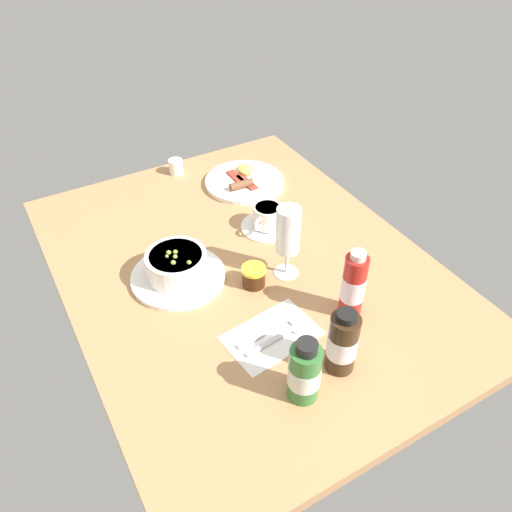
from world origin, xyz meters
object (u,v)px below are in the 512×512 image
at_px(coffee_cup, 267,219).
at_px(sauce_bottle_red, 353,286).
at_px(wine_glass, 288,233).
at_px(jam_jar, 254,276).
at_px(breakfast_plate, 244,181).
at_px(porridge_bowl, 177,267).
at_px(creamer_jug, 176,167).
at_px(cutlery_setting, 274,334).
at_px(sauce_bottle_green, 304,372).
at_px(sauce_bottle_brown, 343,343).

distance_m(coffee_cup, sauce_bottle_red, 0.36).
xyz_separation_m(wine_glass, jam_jar, (-0.00, -0.09, -0.09)).
bearing_deg(breakfast_plate, sauce_bottle_red, -5.43).
distance_m(porridge_bowl, jam_jar, 0.18).
xyz_separation_m(porridge_bowl, creamer_jug, (-0.45, 0.19, -0.01)).
relative_size(cutlery_setting, jam_jar, 3.62).
bearing_deg(creamer_jug, sauce_bottle_green, -7.27).
height_order(coffee_cup, wine_glass, wine_glass).
distance_m(creamer_jug, wine_glass, 0.57).
bearing_deg(creamer_jug, jam_jar, -4.22).
bearing_deg(breakfast_plate, jam_jar, -26.03).
height_order(cutlery_setting, wine_glass, wine_glass).
xyz_separation_m(coffee_cup, creamer_jug, (-0.38, -0.10, -0.01)).
bearing_deg(sauce_bottle_red, sauce_bottle_brown, -45.33).
relative_size(cutlery_setting, sauce_bottle_red, 1.22).
bearing_deg(porridge_bowl, coffee_cup, 103.49).
relative_size(creamer_jug, wine_glass, 0.28).
relative_size(sauce_bottle_red, sauce_bottle_green, 1.18).
distance_m(cutlery_setting, sauce_bottle_green, 0.17).
height_order(creamer_jug, wine_glass, wine_glass).
xyz_separation_m(coffee_cup, sauce_bottle_brown, (0.47, -0.11, 0.04)).
distance_m(sauce_bottle_brown, sauce_bottle_red, 0.15).
relative_size(creamer_jug, breakfast_plate, 0.22).
bearing_deg(porridge_bowl, sauce_bottle_green, 10.47).
distance_m(porridge_bowl, breakfast_plate, 0.45).
xyz_separation_m(wine_glass, breakfast_plate, (-0.40, 0.11, -0.11)).
xyz_separation_m(sauce_bottle_green, breakfast_plate, (-0.70, 0.26, -0.06)).
bearing_deg(sauce_bottle_green, breakfast_plate, 159.55).
xyz_separation_m(wine_glass, sauce_bottle_brown, (0.29, -0.06, -0.05)).
bearing_deg(coffee_cup, jam_jar, -38.88).
xyz_separation_m(porridge_bowl, coffee_cup, (-0.07, 0.29, -0.01)).
height_order(cutlery_setting, sauce_bottle_green, sauce_bottle_green).
distance_m(sauce_bottle_brown, sauce_bottle_green, 0.10).
xyz_separation_m(wine_glass, sauce_bottle_red, (0.18, 0.05, -0.04)).
bearing_deg(breakfast_plate, sauce_bottle_brown, -13.39).
xyz_separation_m(sauce_bottle_red, sauce_bottle_green, (0.13, -0.21, -0.01)).
xyz_separation_m(porridge_bowl, breakfast_plate, (-0.29, 0.34, -0.03)).
xyz_separation_m(creamer_jug, wine_glass, (0.56, 0.05, 0.10)).
bearing_deg(breakfast_plate, wine_glass, -14.83).
height_order(coffee_cup, sauce_bottle_red, sauce_bottle_red).
height_order(sauce_bottle_red, breakfast_plate, sauce_bottle_red).
bearing_deg(sauce_bottle_brown, sauce_bottle_green, -79.65).
distance_m(jam_jar, sauce_bottle_brown, 0.30).
bearing_deg(wine_glass, breakfast_plate, 165.17).
bearing_deg(sauce_bottle_green, coffee_cup, 156.49).
distance_m(creamer_jug, breakfast_plate, 0.22).
relative_size(coffee_cup, sauce_bottle_brown, 0.94).
bearing_deg(porridge_bowl, sauce_bottle_brown, 23.93).
xyz_separation_m(coffee_cup, breakfast_plate, (-0.22, 0.05, -0.02)).
distance_m(porridge_bowl, sauce_bottle_green, 0.42).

